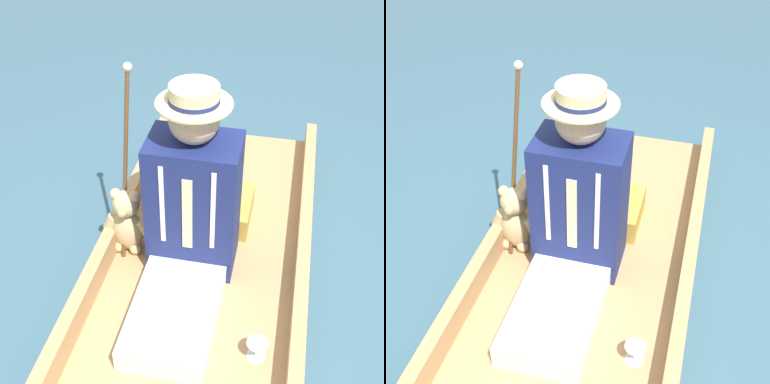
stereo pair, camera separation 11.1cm
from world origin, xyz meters
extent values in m
plane|color=#385B70|center=(0.00, 0.00, 0.00)|extent=(16.00, 16.00, 0.00)
cube|color=tan|center=(0.00, 0.00, 0.05)|extent=(0.99, 2.57, 0.10)
cube|color=tan|center=(-0.47, 0.00, 0.17)|extent=(0.06, 2.57, 0.13)
cube|color=tan|center=(0.47, 0.00, 0.17)|extent=(0.06, 2.57, 0.13)
cube|color=#B7933D|center=(0.05, -0.43, 0.17)|extent=(0.48, 0.33, 0.13)
cube|color=white|center=(0.05, 0.31, 0.16)|extent=(0.36, 0.55, 0.11)
cube|color=navy|center=(0.05, -0.10, 0.44)|extent=(0.40, 0.27, 0.68)
cube|color=beige|center=(0.05, 0.04, 0.49)|extent=(0.04, 0.01, 0.37)
cube|color=white|center=(-0.06, 0.04, 0.53)|extent=(0.02, 0.01, 0.41)
cube|color=white|center=(0.16, 0.04, 0.53)|extent=(0.02, 0.01, 0.41)
sphere|color=tan|center=(0.05, -0.10, 0.89)|extent=(0.21, 0.21, 0.21)
cylinder|color=beige|center=(0.05, -0.10, 0.96)|extent=(0.31, 0.31, 0.01)
cylinder|color=beige|center=(0.05, -0.10, 1.00)|extent=(0.20, 0.20, 0.07)
cylinder|color=navy|center=(0.05, -0.10, 0.97)|extent=(0.21, 0.21, 0.02)
ellipsoid|color=tan|center=(0.38, -0.11, 0.22)|extent=(0.16, 0.13, 0.23)
sphere|color=tan|center=(0.38, -0.11, 0.38)|extent=(0.13, 0.13, 0.13)
sphere|color=tan|center=(0.38, -0.05, 0.37)|extent=(0.05, 0.05, 0.05)
sphere|color=tan|center=(0.34, -0.11, 0.43)|extent=(0.06, 0.06, 0.06)
sphere|color=tan|center=(0.43, -0.11, 0.43)|extent=(0.06, 0.06, 0.06)
cylinder|color=tan|center=(0.30, -0.11, 0.26)|extent=(0.09, 0.06, 0.10)
cylinder|color=tan|center=(0.47, -0.11, 0.26)|extent=(0.09, 0.06, 0.10)
sphere|color=tan|center=(0.34, -0.08, 0.13)|extent=(0.06, 0.06, 0.06)
sphere|color=tan|center=(0.43, -0.08, 0.13)|extent=(0.06, 0.06, 0.06)
cylinder|color=silver|center=(-0.31, 0.40, 0.11)|extent=(0.08, 0.08, 0.01)
cylinder|color=silver|center=(-0.31, 0.40, 0.13)|extent=(0.01, 0.01, 0.04)
cone|color=silver|center=(-0.31, 0.40, 0.17)|extent=(0.09, 0.09, 0.04)
cylinder|color=brown|center=(0.40, -0.18, 0.54)|extent=(0.02, 0.30, 0.88)
sphere|color=beige|center=(0.40, -0.32, 0.98)|extent=(0.04, 0.04, 0.04)
camera|label=1|loc=(-0.32, 1.73, 1.98)|focal=50.00mm
camera|label=2|loc=(-0.43, 1.70, 1.98)|focal=50.00mm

